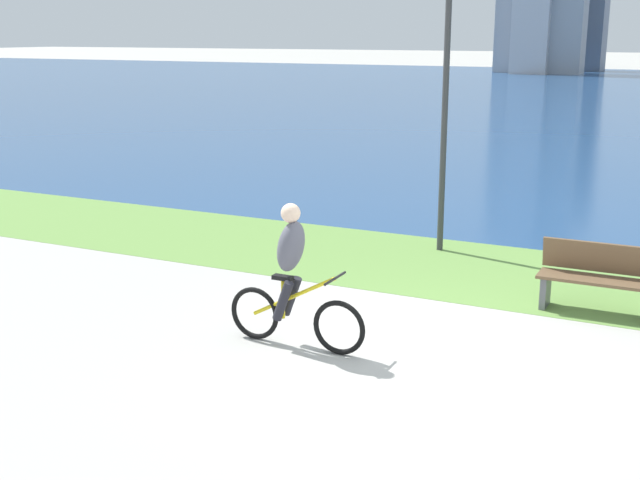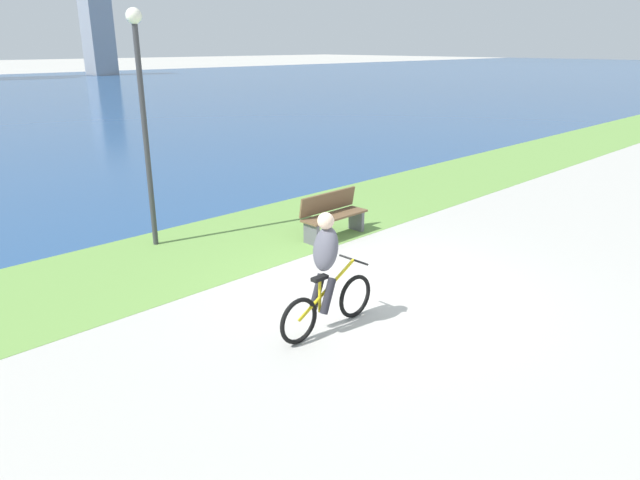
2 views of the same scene
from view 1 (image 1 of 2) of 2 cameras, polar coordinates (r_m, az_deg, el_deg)
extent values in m
plane|color=#B2AFA8|center=(9.21, 7.38, -8.15)|extent=(300.00, 300.00, 0.00)
cube|color=#6B9947|center=(12.47, 12.78, -2.33)|extent=(120.00, 3.26, 0.01)
torus|color=black|center=(9.11, 1.34, -6.14)|extent=(0.63, 0.06, 0.63)
torus|color=black|center=(9.59, -4.58, -5.12)|extent=(0.63, 0.06, 0.63)
cylinder|color=gold|center=(9.26, -1.85, -3.95)|extent=(1.06, 0.04, 0.60)
cylinder|color=gold|center=(9.34, -2.60, -4.13)|extent=(0.04, 0.04, 0.47)
cube|color=black|center=(9.26, -2.62, -2.64)|extent=(0.24, 0.10, 0.05)
cylinder|color=black|center=(8.95, 1.07, -2.70)|extent=(0.03, 0.52, 0.03)
ellipsoid|color=#595966|center=(9.11, -2.04, -0.45)|extent=(0.40, 0.36, 0.65)
sphere|color=beige|center=(9.02, -2.07, 1.89)|extent=(0.22, 0.22, 0.22)
cylinder|color=#26262D|center=(9.39, -2.01, -3.93)|extent=(0.27, 0.11, 0.49)
cylinder|color=#26262D|center=(9.23, -2.60, -4.27)|extent=(0.27, 0.11, 0.49)
cube|color=brown|center=(10.94, 18.89, -2.67)|extent=(1.50, 0.45, 0.04)
cube|color=brown|center=(11.06, 19.13, -1.16)|extent=(1.50, 0.11, 0.40)
cube|color=#595960|center=(11.09, 15.47, -3.39)|extent=(0.08, 0.37, 0.45)
cylinder|color=#38383D|center=(13.29, 8.67, 7.80)|extent=(0.10, 0.10, 4.06)
camera|label=2|loc=(9.62, -47.95, 10.95)|focal=32.37mm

